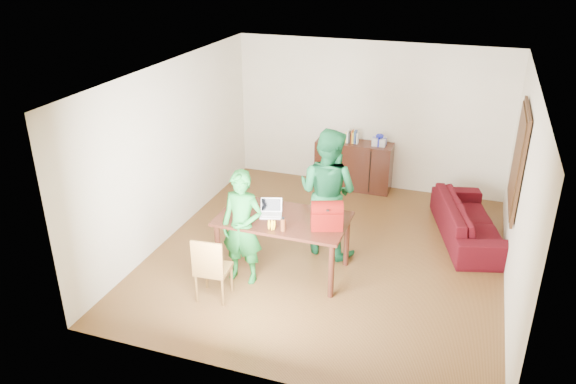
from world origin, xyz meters
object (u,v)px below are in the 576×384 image
at_px(table, 283,225).
at_px(chair, 214,280).
at_px(person_near, 242,227).
at_px(laptop, 271,213).
at_px(bottle, 283,224).
at_px(person_far, 328,192).
at_px(sofa, 469,221).
at_px(red_bag, 327,218).

relative_size(table, chair, 1.94).
distance_m(chair, person_near, 0.78).
bearing_deg(laptop, bottle, -66.06).
distance_m(person_far, sofa, 2.38).
xyz_separation_m(chair, person_far, (1.06, 1.67, 0.69)).
bearing_deg(red_bag, person_far, 85.39).
relative_size(person_near, red_bag, 3.91).
bearing_deg(red_bag, person_near, 176.46).
bearing_deg(table, laptop, -177.68).
height_order(table, bottle, bottle).
relative_size(table, person_near, 1.11).
distance_m(person_near, red_bag, 1.13).
bearing_deg(bottle, person_far, 74.66).
bearing_deg(person_near, chair, -109.01).
distance_m(table, chair, 1.21).
relative_size(table, laptop, 5.22).
bearing_deg(red_bag, sofa, 27.78).
xyz_separation_m(table, chair, (-0.63, -0.93, -0.46)).
bearing_deg(person_far, sofa, -136.00).
bearing_deg(table, red_bag, -7.97).
relative_size(person_near, person_far, 0.83).
height_order(laptop, sofa, laptop).
bearing_deg(sofa, red_bag, 120.99).
bearing_deg(sofa, table, 110.99).
height_order(chair, laptop, laptop).
distance_m(bottle, sofa, 3.23).
relative_size(table, red_bag, 4.33).
xyz_separation_m(red_bag, sofa, (1.79, 1.92, -0.68)).
xyz_separation_m(person_near, sofa, (2.87, 2.22, -0.50)).
distance_m(person_near, laptop, 0.47).
xyz_separation_m(person_far, laptop, (-0.60, -0.74, -0.09)).
relative_size(person_near, bottle, 8.23).
relative_size(chair, person_far, 0.48).
distance_m(person_far, laptop, 0.96).
xyz_separation_m(laptop, sofa, (2.60, 1.83, -0.57)).
height_order(person_far, bottle, person_far).
height_order(chair, red_bag, red_bag).
xyz_separation_m(table, bottle, (0.12, -0.35, 0.21)).
bearing_deg(table, person_far, 60.39).
relative_size(red_bag, sofa, 0.20).
relative_size(person_near, sofa, 0.78).
height_order(red_bag, sofa, red_bag).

